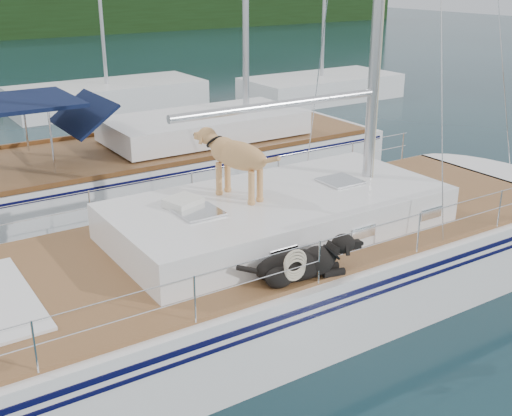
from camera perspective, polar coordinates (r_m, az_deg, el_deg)
ground at (r=10.17m, az=-1.77°, el=-9.35°), size 120.00×120.00×0.00m
main_sailboat at (r=9.89m, az=-1.35°, el=-5.79°), size 12.00×3.82×14.01m
neighbor_sailboat at (r=15.62m, az=-8.01°, el=3.84°), size 11.00×3.50×13.30m
bg_boat_center at (r=25.48m, az=-13.05°, el=9.62°), size 7.20×3.00×11.65m
bg_boat_east at (r=26.79m, az=5.82°, el=10.57°), size 6.40×3.00×11.65m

